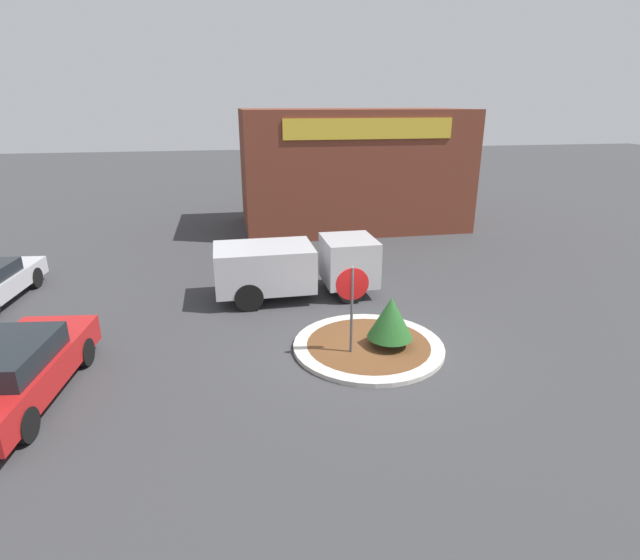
# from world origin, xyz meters

# --- Properties ---
(ground_plane) EXTENTS (120.00, 120.00, 0.00)m
(ground_plane) POSITION_xyz_m (0.00, 0.00, 0.00)
(ground_plane) COLOR #38383A
(traffic_island) EXTENTS (4.00, 4.00, 0.12)m
(traffic_island) POSITION_xyz_m (0.00, 0.00, 0.06)
(traffic_island) COLOR #BCB7AD
(traffic_island) RESTS_ON ground_plane
(stop_sign) EXTENTS (0.84, 0.07, 2.41)m
(stop_sign) POSITION_xyz_m (-0.56, -0.32, 1.69)
(stop_sign) COLOR #4C4C51
(stop_sign) RESTS_ON ground_plane
(island_shrub) EXTENTS (1.19, 1.19, 1.35)m
(island_shrub) POSITION_xyz_m (0.53, -0.16, 0.92)
(island_shrub) COLOR brown
(island_shrub) RESTS_ON traffic_island
(utility_truck) EXTENTS (5.31, 2.20, 1.92)m
(utility_truck) POSITION_xyz_m (-1.38, 4.11, 1.09)
(utility_truck) COLOR #B2B2B7
(utility_truck) RESTS_ON ground_plane
(storefront_building) EXTENTS (11.12, 6.07, 5.87)m
(storefront_building) POSITION_xyz_m (3.00, 13.95, 2.94)
(storefront_building) COLOR brown
(storefront_building) RESTS_ON ground_plane
(parked_sedan_red) EXTENTS (2.47, 4.97, 1.45)m
(parked_sedan_red) POSITION_xyz_m (-8.19, -0.97, 0.74)
(parked_sedan_red) COLOR #B21919
(parked_sedan_red) RESTS_ON ground_plane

